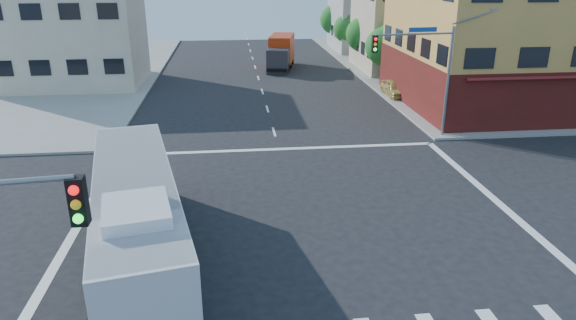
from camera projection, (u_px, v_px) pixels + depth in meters
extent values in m
plane|color=black|center=(300.00, 221.00, 22.28)|extent=(120.00, 120.00, 0.00)
cube|color=gray|center=(563.00, 63.00, 58.49)|extent=(50.00, 50.00, 0.15)
cube|color=#D0964A|center=(528.00, 14.00, 39.13)|extent=(18.00, 15.00, 14.00)
cube|color=#5A1415|center=(517.00, 79.00, 40.89)|extent=(18.09, 15.08, 4.00)
cube|color=#BBAC8F|center=(417.00, 26.00, 54.10)|extent=(12.00, 10.00, 9.00)
cube|color=#ACACA7|center=(380.00, 11.00, 66.95)|extent=(12.00, 10.00, 10.00)
cube|color=beige|center=(73.00, 41.00, 46.98)|extent=(12.00, 10.00, 8.00)
cylinder|color=slate|center=(448.00, 83.00, 32.23)|extent=(0.18, 0.18, 7.00)
cylinder|color=slate|center=(415.00, 34.00, 30.64)|extent=(5.01, 0.62, 0.12)
cube|color=black|center=(375.00, 44.00, 30.32)|extent=(0.32, 0.30, 1.00)
sphere|color=#FF0C0C|center=(376.00, 39.00, 30.06)|extent=(0.20, 0.20, 0.20)
sphere|color=yellow|center=(375.00, 44.00, 30.16)|extent=(0.20, 0.20, 0.20)
sphere|color=#19FF33|center=(375.00, 49.00, 30.27)|extent=(0.20, 0.20, 0.20)
cube|color=navy|center=(423.00, 30.00, 30.65)|extent=(1.80, 0.22, 0.28)
cube|color=gray|center=(494.00, 8.00, 31.14)|extent=(0.50, 0.22, 0.14)
cube|color=black|center=(78.00, 201.00, 9.94)|extent=(0.32, 0.30, 1.00)
sphere|color=#FF0C0C|center=(74.00, 190.00, 9.68)|extent=(0.20, 0.20, 0.20)
sphere|color=yellow|center=(76.00, 205.00, 9.78)|extent=(0.20, 0.20, 0.20)
sphere|color=#19FF33|center=(78.00, 219.00, 9.89)|extent=(0.20, 0.20, 0.20)
cylinder|color=#382214|center=(383.00, 72.00, 49.22)|extent=(0.28, 0.28, 1.92)
sphere|color=#1B6022|center=(384.00, 46.00, 48.38)|extent=(3.60, 3.60, 3.60)
sphere|color=#1B6022|center=(390.00, 37.00, 47.82)|extent=(2.52, 2.52, 2.52)
cylinder|color=#382214|center=(362.00, 58.00, 56.65)|extent=(0.28, 0.28, 1.99)
sphere|color=#1B6022|center=(363.00, 34.00, 55.76)|extent=(3.80, 3.80, 3.80)
sphere|color=#1B6022|center=(368.00, 26.00, 55.19)|extent=(2.66, 2.66, 2.66)
cylinder|color=#382214|center=(346.00, 47.00, 64.11)|extent=(0.28, 0.28, 1.89)
sphere|color=#1B6022|center=(347.00, 29.00, 63.30)|extent=(3.40, 3.40, 3.40)
sphere|color=#1B6022|center=(351.00, 22.00, 62.76)|extent=(2.38, 2.38, 2.38)
cylinder|color=#382214|center=(334.00, 39.00, 71.52)|extent=(0.28, 0.28, 2.03)
sphere|color=#1B6022|center=(334.00, 19.00, 70.60)|extent=(4.00, 4.00, 4.00)
sphere|color=#1B6022|center=(338.00, 12.00, 70.01)|extent=(2.80, 2.80, 2.80)
cube|color=black|center=(141.00, 247.00, 19.05)|extent=(5.25, 13.16, 0.48)
cube|color=silver|center=(137.00, 216.00, 18.59)|extent=(5.23, 13.13, 3.05)
cube|color=black|center=(137.00, 211.00, 18.53)|extent=(5.20, 12.76, 1.34)
cube|color=black|center=(131.00, 156.00, 24.22)|extent=(2.47, 0.56, 1.44)
cube|color=#E5590C|center=(128.00, 134.00, 23.87)|extent=(2.02, 0.46, 0.30)
cube|color=silver|center=(133.00, 179.00, 18.08)|extent=(5.12, 12.87, 0.13)
cube|color=silver|center=(136.00, 211.00, 15.13)|extent=(2.34, 2.69, 0.39)
cube|color=#12724E|center=(99.00, 248.00, 17.99)|extent=(1.19, 5.77, 0.30)
cube|color=#12724E|center=(179.00, 236.00, 18.79)|extent=(1.19, 5.77, 0.30)
cylinder|color=black|center=(106.00, 207.00, 22.35)|extent=(0.54, 1.15, 1.11)
cylinder|color=#99999E|center=(102.00, 207.00, 22.31)|extent=(0.15, 0.55, 0.56)
cylinder|color=black|center=(165.00, 199.00, 23.09)|extent=(0.54, 1.15, 1.11)
cylinder|color=#99999E|center=(169.00, 199.00, 23.14)|extent=(0.15, 0.55, 0.56)
cylinder|color=black|center=(191.00, 307.00, 15.77)|extent=(0.54, 1.15, 1.11)
cylinder|color=#99999E|center=(196.00, 306.00, 15.82)|extent=(0.15, 0.55, 0.56)
cube|color=#29292E|center=(278.00, 61.00, 52.98)|extent=(2.60, 2.52, 2.49)
cube|color=black|center=(277.00, 59.00, 52.00)|extent=(1.98, 0.49, 0.96)
cube|color=#B12C0B|center=(282.00, 49.00, 56.11)|extent=(3.37, 5.73, 2.88)
cube|color=black|center=(281.00, 64.00, 55.56)|extent=(3.66, 7.94, 0.29)
cylinder|color=black|center=(269.00, 68.00, 53.52)|extent=(0.46, 0.99, 0.96)
cylinder|color=black|center=(288.00, 68.00, 53.34)|extent=(0.46, 0.99, 0.96)
cylinder|color=black|center=(272.00, 63.00, 56.11)|extent=(0.46, 0.99, 0.96)
cylinder|color=black|center=(290.00, 64.00, 55.93)|extent=(0.46, 0.99, 0.96)
cylinder|color=black|center=(275.00, 60.00, 58.35)|extent=(0.46, 0.99, 0.96)
cylinder|color=black|center=(292.00, 60.00, 58.16)|extent=(0.46, 0.99, 0.96)
imported|color=tan|center=(395.00, 88.00, 43.49)|extent=(1.72, 4.21, 1.43)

